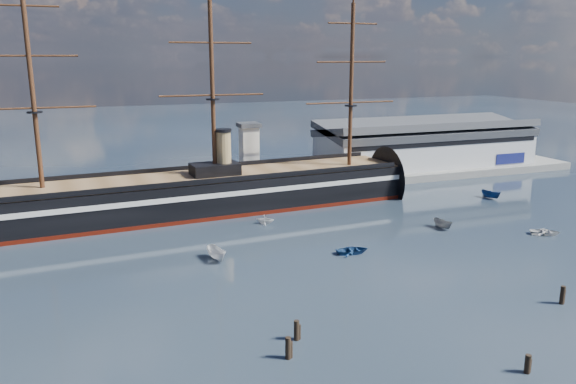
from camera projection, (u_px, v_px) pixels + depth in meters
name	position (u px, v px, depth m)	size (l,w,h in m)	color
ground	(286.00, 232.00, 106.49)	(600.00, 600.00, 0.00)	black
quay	(273.00, 187.00, 142.65)	(180.00, 18.00, 2.00)	slate
warehouse	(426.00, 144.00, 161.01)	(63.00, 21.00, 11.60)	#B7BABC
quay_tower	(249.00, 153.00, 135.22)	(5.00, 5.00, 15.00)	silver
warship	(198.00, 193.00, 119.44)	(113.33, 21.44, 53.94)	black
motorboat_a	(217.00, 260.00, 91.48)	(6.63, 2.43, 2.65)	silver
motorboat_b	(352.00, 253.00, 94.69)	(3.46, 1.38, 1.61)	navy
motorboat_c	(443.00, 228.00, 108.44)	(5.56, 2.04, 2.22)	slate
motorboat_d	(265.00, 224.00, 111.44)	(5.57, 2.41, 2.04)	silver
motorboat_e	(545.00, 235.00, 104.63)	(3.28, 1.31, 1.53)	silver
motorboat_f	(490.00, 198.00, 131.52)	(5.77, 2.12, 2.31)	navy
piling_near_left	(288.00, 359.00, 61.66)	(0.64, 0.64, 3.27)	black
piling_near_mid	(527.00, 373.00, 58.87)	(0.64, 0.64, 2.79)	black
piling_near_right	(561.00, 304.00, 75.34)	(0.64, 0.64, 3.25)	black
piling_extra	(296.00, 340.00, 65.75)	(0.64, 0.64, 3.16)	black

